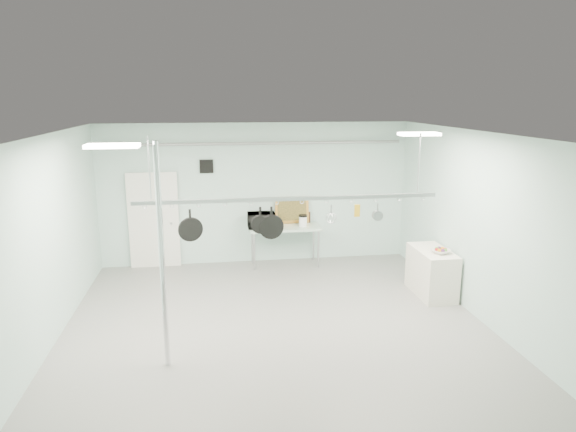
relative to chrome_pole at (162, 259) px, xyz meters
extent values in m
plane|color=gray|center=(1.70, 0.60, -1.60)|extent=(8.00, 8.00, 0.00)
cube|color=silver|center=(1.70, 0.60, 1.59)|extent=(7.00, 8.00, 0.02)
cube|color=silver|center=(1.70, 4.59, 0.00)|extent=(7.00, 0.02, 3.20)
cube|color=silver|center=(5.19, 0.60, 0.00)|extent=(0.02, 8.00, 3.20)
cube|color=silver|center=(-0.60, 4.54, -0.55)|extent=(1.10, 0.10, 2.20)
cube|color=black|center=(0.60, 4.57, 0.65)|extent=(0.30, 0.04, 0.30)
cylinder|color=gray|center=(1.70, 4.50, 1.15)|extent=(6.60, 0.07, 0.07)
cylinder|color=silver|center=(0.00, 0.00, 0.00)|extent=(0.08, 0.08, 3.20)
cube|color=#9EBAA5|center=(2.30, 4.20, -0.72)|extent=(1.60, 0.70, 0.05)
cylinder|color=#B7B7BC|center=(1.58, 3.92, -1.17)|extent=(0.04, 0.04, 0.86)
cylinder|color=#B7B7BC|center=(1.58, 4.48, -1.17)|extent=(0.04, 0.04, 0.86)
cylinder|color=#B7B7BC|center=(3.02, 3.92, -1.17)|extent=(0.04, 0.04, 0.86)
cylinder|color=#B7B7BC|center=(3.02, 4.48, -1.17)|extent=(0.04, 0.04, 0.86)
cube|color=beige|center=(4.85, 2.00, -1.15)|extent=(0.60, 1.20, 0.90)
cube|color=#B7B7BC|center=(1.90, 0.90, 0.60)|extent=(4.80, 0.06, 0.06)
cylinder|color=#B7B7BC|center=(-0.20, 0.90, 1.10)|extent=(0.02, 0.02, 0.94)
cylinder|color=#B7B7BC|center=(4.00, 0.90, 1.10)|extent=(0.02, 0.02, 0.94)
cube|color=white|center=(-0.50, -0.20, 1.56)|extent=(0.65, 0.30, 0.05)
cube|color=white|center=(4.10, 1.20, 1.56)|extent=(0.65, 0.30, 0.05)
imported|color=black|center=(1.77, 4.18, -0.53)|extent=(0.61, 0.42, 0.34)
cylinder|color=white|center=(2.71, 4.15, -0.58)|extent=(0.18, 0.18, 0.23)
cube|color=gold|center=(2.51, 4.50, -0.41)|extent=(0.78, 0.15, 0.58)
cube|color=#372013|center=(2.79, 4.50, -0.57)|extent=(0.30, 0.10, 0.25)
imported|color=silver|center=(4.90, 1.78, -0.66)|extent=(0.40, 0.40, 0.08)
camera|label=1|loc=(0.72, -6.87, 2.16)|focal=32.00mm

